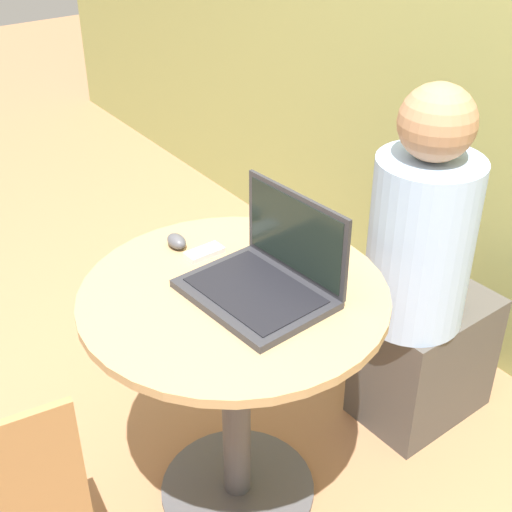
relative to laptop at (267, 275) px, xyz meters
The scene contains 6 objects.
ground_plane 0.79m from the laptop, 125.31° to the right, with size 12.00×12.00×0.00m, color #9E704C.
round_table 0.27m from the laptop, 125.31° to the right, with size 0.79×0.79×0.74m.
laptop is the anchor object (origin of this frame).
cell_phone 0.25m from the laptop, behind, with size 0.05×0.11×0.02m.
computer_mouse 0.33m from the laptop, 166.80° to the right, with size 0.07×0.05×0.04m.
person_seated 0.65m from the laptop, 88.24° to the left, with size 0.31×0.48×1.17m.
Camera 1 is at (1.23, -0.81, 1.75)m, focal length 50.00 mm.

